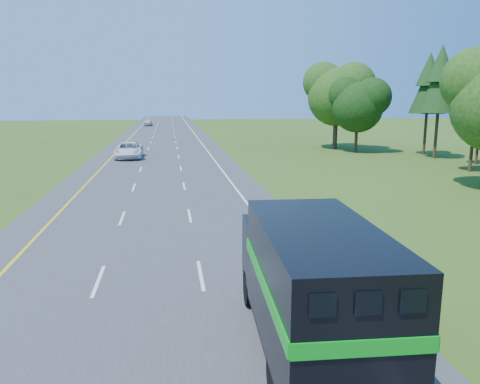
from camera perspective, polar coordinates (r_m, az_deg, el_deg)
The scene contains 5 objects.
road at distance 46.77m, azimuth -9.58°, elevation 3.32°, with size 15.00×260.00×0.04m, color #38383A.
lane_markings at distance 46.77m, azimuth -9.58°, elevation 3.35°, with size 11.15×260.00×0.01m.
horse_truck at distance 11.68m, azimuth 8.61°, elevation -11.33°, with size 2.93×8.25×3.60m.
white_suv at distance 52.37m, azimuth -13.39°, elevation 4.99°, with size 2.85×6.18×1.72m, color white.
far_car at distance 112.92m, azimuth -11.16°, elevation 8.30°, with size 1.78×4.43×1.51m, color #BAB9C0.
Camera 1 is at (0.81, 3.68, 6.45)m, focal length 35.00 mm.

